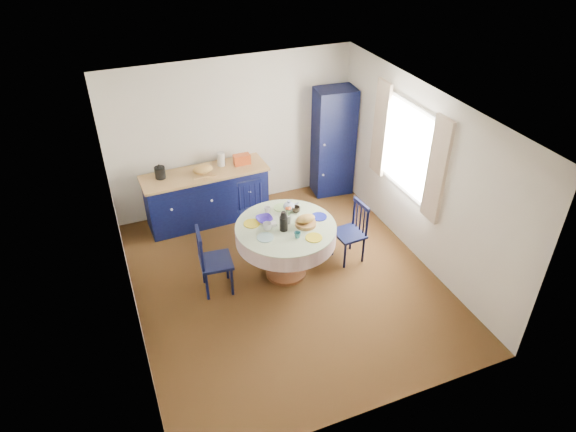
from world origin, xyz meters
The scene contains 17 objects.
floor centered at (0.00, 0.00, 0.00)m, with size 4.50×4.50×0.00m, color black.
ceiling centered at (0.00, 0.00, 2.50)m, with size 4.50×4.50×0.00m, color white.
wall_back centered at (0.00, 2.25, 1.25)m, with size 4.00×0.02×2.50m, color silver.
wall_left centered at (-2.00, 0.00, 1.25)m, with size 0.02×4.50×2.50m, color silver.
wall_right centered at (2.00, 0.00, 1.25)m, with size 0.02×4.50×2.50m, color silver.
window centered at (1.95, 0.30, 1.52)m, with size 0.10×1.74×1.45m.
kitchen_counter centered at (-0.60, 1.90, 0.45)m, with size 1.97×0.68×1.11m.
pantry_cabinet centered at (1.66, 2.00, 0.93)m, with size 0.70×0.53×1.87m.
dining_table centered at (0.06, 0.15, 0.69)m, with size 1.35×1.35×1.10m.
chair_left centered at (-0.95, 0.21, 0.49)m, with size 0.45×0.47×0.97m.
chair_far centered at (-0.07, 1.15, 0.47)m, with size 0.42×0.40×0.93m.
chair_right centered at (1.07, 0.15, 0.46)m, with size 0.42×0.44×0.91m.
mug_a centered at (-0.20, 0.16, 0.87)m, with size 0.13×0.13×0.10m, color silver.
mug_b centered at (0.10, -0.15, 0.86)m, with size 0.09×0.09×0.08m, color #2F7077.
mug_c centered at (0.32, 0.40, 0.86)m, with size 0.11×0.11×0.09m, color black.
mug_d centered at (-0.05, 0.55, 0.86)m, with size 0.09×0.09×0.09m, color silver.
cobalt_bowl centered at (-0.16, 0.37, 0.85)m, with size 0.22×0.22×0.05m, color navy.
Camera 1 is at (-2.00, -5.03, 4.71)m, focal length 32.00 mm.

